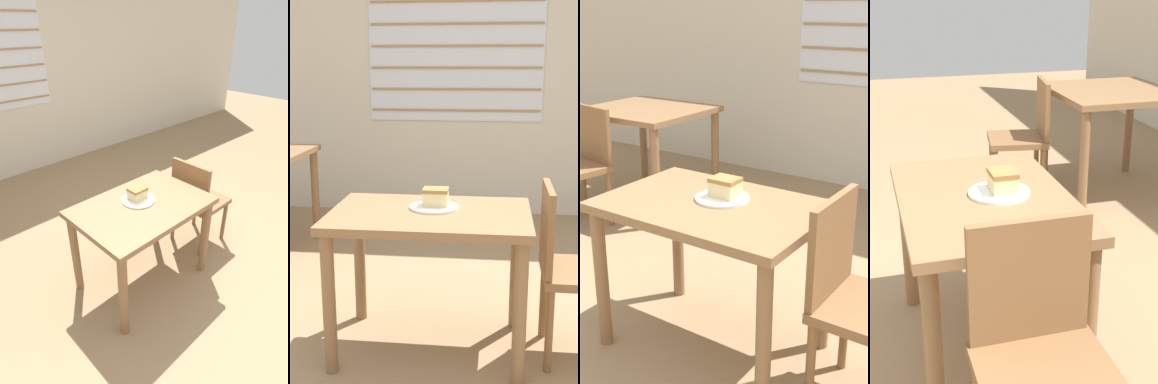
# 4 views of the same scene
# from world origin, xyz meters

# --- Properties ---
(ground_plane) EXTENTS (14.00, 14.00, 0.00)m
(ground_plane) POSITION_xyz_m (0.00, 0.00, 0.00)
(ground_plane) COLOR #997A56
(dining_table_near) EXTENTS (0.94, 0.64, 0.70)m
(dining_table_near) POSITION_xyz_m (-0.10, 0.46, 0.58)
(dining_table_near) COLOR olive
(dining_table_near) RESTS_ON ground_plane
(chair_near_window) EXTENTS (0.39, 0.39, 0.84)m
(chair_near_window) POSITION_xyz_m (0.56, 0.47, 0.46)
(chair_near_window) COLOR brown
(chair_near_window) RESTS_ON ground_plane
(plate) EXTENTS (0.24, 0.24, 0.01)m
(plate) POSITION_xyz_m (-0.09, 0.52, 0.71)
(plate) COLOR white
(plate) RESTS_ON dining_table_near
(cake_slice) EXTENTS (0.12, 0.10, 0.08)m
(cake_slice) POSITION_xyz_m (-0.08, 0.53, 0.76)
(cake_slice) COLOR beige
(cake_slice) RESTS_ON plate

